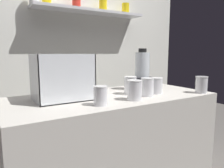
{
  "coord_description": "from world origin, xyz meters",
  "views": [
    {
      "loc": [
        -0.74,
        -1.22,
        1.19
      ],
      "look_at": [
        0.0,
        0.0,
        0.98
      ],
      "focal_mm": 34.11,
      "sensor_mm": 36.0,
      "label": 1
    }
  ],
  "objects": [
    {
      "name": "counter",
      "position": [
        0.0,
        0.0,
        0.45
      ],
      "size": [
        1.4,
        0.64,
        0.9
      ],
      "primitive_type": "cube",
      "color": "beige",
      "rests_on": "ground_plane"
    },
    {
      "name": "juice_cup_pomegranate_far_right",
      "position": [
        0.31,
        -0.1,
        0.95
      ],
      "size": [
        0.09,
        0.09,
        0.11
      ],
      "color": "white",
      "rests_on": "counter"
    },
    {
      "name": "juice_cup_carrot_left",
      "position": [
        0.05,
        -0.19,
        0.95
      ],
      "size": [
        0.09,
        0.09,
        0.12
      ],
      "color": "white",
      "rests_on": "counter"
    },
    {
      "name": "juice_cup_carrot_rightmost",
      "position": [
        0.6,
        -0.26,
        0.96
      ],
      "size": [
        0.09,
        0.09,
        0.12
      ],
      "color": "white",
      "rests_on": "counter"
    },
    {
      "name": "carrot_display_bin",
      "position": [
        -0.34,
        0.05,
        0.99
      ],
      "size": [
        0.34,
        0.25,
        0.28
      ],
      "color": "white",
      "rests_on": "counter"
    },
    {
      "name": "juice_cup_carrot_right",
      "position": [
        0.19,
        -0.14,
        0.95
      ],
      "size": [
        0.09,
        0.09,
        0.12
      ],
      "color": "white",
      "rests_on": "counter"
    },
    {
      "name": "juice_cup_orange_middle",
      "position": [
        0.14,
        -0.03,
        0.96
      ],
      "size": [
        0.09,
        0.09,
        0.13
      ],
      "color": "white",
      "rests_on": "counter"
    },
    {
      "name": "blender_pitcher",
      "position": [
        0.32,
        0.08,
        1.02
      ],
      "size": [
        0.17,
        0.17,
        0.32
      ],
      "color": "black",
      "rests_on": "counter"
    },
    {
      "name": "back_wall_unit",
      "position": [
        0.0,
        0.77,
        1.26
      ],
      "size": [
        2.6,
        0.24,
        2.5
      ],
      "color": "silver",
      "rests_on": "ground_plane"
    },
    {
      "name": "juice_cup_beet_far_left",
      "position": [
        -0.2,
        -0.2,
        0.95
      ],
      "size": [
        0.08,
        0.08,
        0.11
      ],
      "color": "white",
      "rests_on": "counter"
    }
  ]
}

